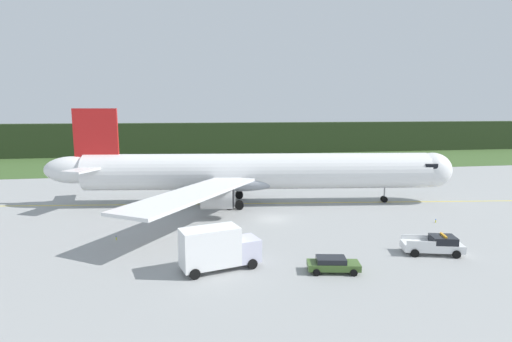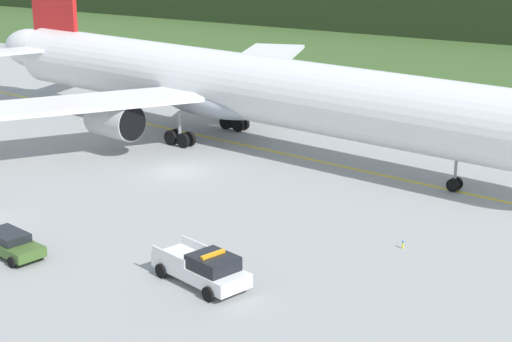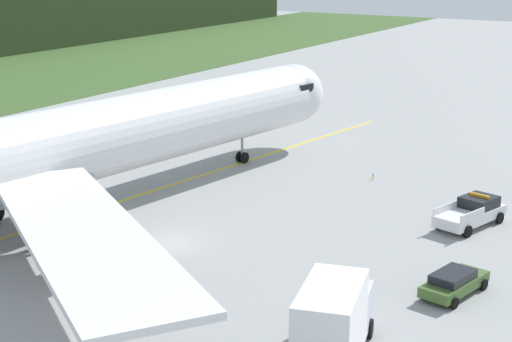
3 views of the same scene
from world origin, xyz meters
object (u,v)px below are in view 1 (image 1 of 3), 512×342
Objects in this scene: airliner at (253,172)px; staff_car at (333,264)px; ops_pickup_truck at (434,245)px; catering_truck at (217,248)px.

airliner is 12.74× the size of staff_car.
ops_pickup_truck is (13.50, -23.53, -3.74)m from airliner.
staff_car is at bearing -167.90° from ops_pickup_truck.
staff_car is (2.37, -25.91, -3.94)m from airliner.
staff_car is at bearing -13.44° from catering_truck.
airliner is 8.22× the size of catering_truck.
staff_car is (9.59, -2.29, -1.25)m from catering_truck.
airliner is at bearing 119.84° from ops_pickup_truck.
ops_pickup_truck is at bearing 0.26° from catering_truck.
catering_truck is at bearing -106.99° from airliner.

